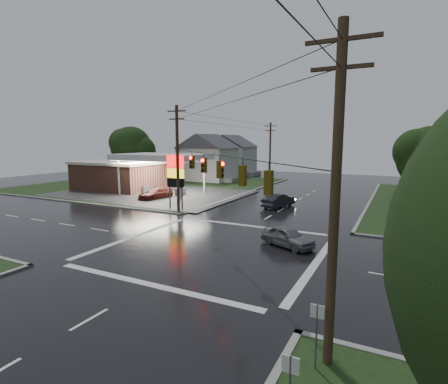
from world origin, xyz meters
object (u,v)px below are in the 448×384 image
at_px(pylon_sign, 175,172).
at_px(tree_ne_near, 433,158).
at_px(utility_pole_se, 335,197).
at_px(car_pump, 156,193).
at_px(car_north, 278,200).
at_px(utility_pole_n, 270,152).
at_px(house_far, 231,154).
at_px(house_near, 208,157).
at_px(car_crossing, 287,237).
at_px(utility_pole_nw, 178,157).
at_px(tree_nw_behind, 132,147).
at_px(gas_station, 128,173).

height_order(pylon_sign, tree_ne_near, tree_ne_near).
relative_size(utility_pole_se, car_pump, 2.21).
bearing_deg(car_north, utility_pole_n, -53.25).
bearing_deg(house_far, pylon_sign, -73.02).
relative_size(house_near, car_crossing, 2.66).
height_order(utility_pole_nw, car_pump, utility_pole_nw).
xyz_separation_m(tree_ne_near, car_crossing, (-9.73, -19.26, -4.85)).
bearing_deg(tree_nw_behind, house_near, 24.98).
distance_m(gas_station, car_crossing, 34.59).
xyz_separation_m(gas_station, utility_pole_nw, (16.18, -10.20, 3.17)).
distance_m(pylon_sign, utility_pole_se, 28.34).
height_order(utility_pole_n, tree_ne_near, utility_pole_n).
relative_size(pylon_sign, car_pump, 1.21).
bearing_deg(car_north, tree_ne_near, -145.29).
bearing_deg(tree_ne_near, house_far, 144.23).
bearing_deg(gas_station, car_north, -7.22).
distance_m(gas_station, house_near, 17.07).
xyz_separation_m(house_near, tree_ne_near, (35.09, -14.01, 1.16)).
bearing_deg(house_near, car_north, -43.99).
height_order(gas_station, car_pump, gas_station).
bearing_deg(house_near, tree_ne_near, -21.76).
relative_size(utility_pole_nw, house_near, 1.00).
xyz_separation_m(house_far, tree_nw_behind, (-11.89, -18.01, 1.77)).
height_order(house_near, car_pump, house_near).
xyz_separation_m(utility_pole_nw, car_pump, (-6.97, 5.10, -5.00)).
xyz_separation_m(pylon_sign, house_near, (-10.45, 25.50, 0.39)).
height_order(house_far, car_crossing, house_far).
bearing_deg(gas_station, house_near, 73.83).
distance_m(gas_station, utility_pole_n, 24.60).
xyz_separation_m(utility_pole_se, car_north, (-10.30, 26.05, -4.95)).
relative_size(utility_pole_se, house_far, 1.00).
xyz_separation_m(gas_station, car_crossing, (30.09, -16.97, -1.84)).
bearing_deg(utility_pole_se, tree_nw_behind, 137.66).
xyz_separation_m(utility_pole_n, car_north, (8.70, -21.45, -4.69)).
distance_m(utility_pole_n, car_pump, 24.87).
bearing_deg(house_far, car_crossing, -59.79).
bearing_deg(car_crossing, tree_nw_behind, 79.12).
height_order(pylon_sign, car_north, pylon_sign).
bearing_deg(utility_pole_nw, house_far, 107.92).
height_order(utility_pole_se, car_pump, utility_pole_se).
height_order(house_near, car_crossing, house_near).
distance_m(utility_pole_n, house_near, 11.67).
xyz_separation_m(utility_pole_se, tree_ne_near, (4.64, 31.49, -0.16)).
xyz_separation_m(pylon_sign, house_far, (-11.45, 37.50, 0.39)).
bearing_deg(house_far, tree_nw_behind, -123.44).
bearing_deg(house_near, utility_pole_n, 9.91).
height_order(gas_station, utility_pole_n, utility_pole_n).
distance_m(house_near, tree_ne_near, 37.80).
relative_size(house_near, car_pump, 2.22).
distance_m(utility_pole_n, house_far, 16.00).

